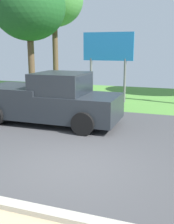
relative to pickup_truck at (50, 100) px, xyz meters
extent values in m
cube|color=#424244|center=(2.17, -1.32, -0.92)|extent=(40.00, 8.00, 0.10)
cube|color=#54903B|center=(2.17, 6.68, -0.92)|extent=(40.00, 8.00, 0.10)
cube|color=#B2AD9E|center=(2.17, -5.32, -0.82)|extent=(40.00, 0.24, 0.10)
cube|color=#23282D|center=(-0.03, 0.00, -0.19)|extent=(5.20, 2.00, 0.90)
cube|color=#23282D|center=(0.47, 0.00, 0.56)|extent=(1.80, 1.84, 0.90)
cube|color=#2D3842|center=(1.32, 0.00, 0.56)|extent=(0.10, 1.70, 0.77)
cube|color=#23282D|center=(-1.33, 0.00, 0.36)|extent=(2.40, 2.00, 0.20)
cylinder|color=black|center=(1.67, 1.00, -0.49)|extent=(0.76, 0.28, 0.76)
cylinder|color=black|center=(1.67, -1.00, -0.49)|extent=(0.76, 0.28, 0.76)
cylinder|color=black|center=(-1.73, 1.00, -0.49)|extent=(0.76, 0.28, 0.76)
cylinder|color=slate|center=(-0.02, 4.83, 0.23)|extent=(0.12, 0.12, 2.20)
cylinder|color=slate|center=(1.78, 4.83, 0.23)|extent=(0.12, 0.12, 2.20)
cube|color=#1E72B2|center=(0.88, 4.83, 1.93)|extent=(2.60, 0.10, 1.40)
cylinder|color=brown|center=(-3.66, 8.15, 1.41)|extent=(0.36, 0.36, 4.56)
cylinder|color=brown|center=(-3.60, 4.90, 0.95)|extent=(0.36, 0.36, 3.63)
ellipsoid|color=#1E5623|center=(-3.60, 4.90, 4.03)|extent=(3.97, 3.97, 3.61)
camera|label=1|loc=(4.62, -9.00, 1.89)|focal=44.37mm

